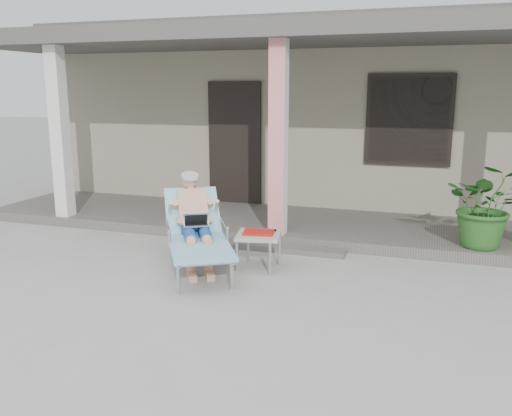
% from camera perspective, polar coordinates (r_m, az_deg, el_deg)
% --- Properties ---
extents(ground, '(60.00, 60.00, 0.00)m').
position_cam_1_polar(ground, '(5.68, -3.78, -9.52)').
color(ground, '#9E9E99').
rests_on(ground, ground).
extents(house, '(10.40, 5.40, 3.30)m').
position_cam_1_polar(house, '(11.56, 8.35, 10.03)').
color(house, gray).
rests_on(house, ground).
extents(porch_deck, '(10.00, 2.00, 0.15)m').
position_cam_1_polar(porch_deck, '(8.38, 3.86, -1.74)').
color(porch_deck, '#605B56').
rests_on(porch_deck, ground).
extents(porch_overhang, '(10.00, 2.30, 2.85)m').
position_cam_1_polar(porch_overhang, '(8.11, 4.05, 17.11)').
color(porch_overhang, silver).
rests_on(porch_overhang, porch_deck).
extents(porch_step, '(2.00, 0.30, 0.07)m').
position_cam_1_polar(porch_step, '(7.32, 1.62, -4.12)').
color(porch_step, '#605B56').
rests_on(porch_step, ground).
extents(lounger, '(1.44, 1.82, 1.16)m').
position_cam_1_polar(lounger, '(6.50, -6.39, -0.17)').
color(lounger, '#B7B7BC').
rests_on(lounger, ground).
extents(side_table, '(0.60, 0.60, 0.46)m').
position_cam_1_polar(side_table, '(6.49, 0.27, -3.07)').
color(side_table, '#A3A39F').
rests_on(side_table, ground).
extents(potted_palm, '(1.00, 0.88, 1.08)m').
position_cam_1_polar(potted_palm, '(7.40, 23.14, 0.27)').
color(potted_palm, '#26591E').
rests_on(potted_palm, porch_deck).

